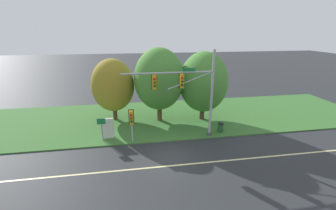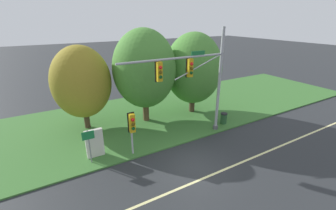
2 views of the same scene
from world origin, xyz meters
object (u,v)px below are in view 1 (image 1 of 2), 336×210
object	(u,v)px
tree_behind_signpost	(203,82)
tree_nearest_road	(113,85)
traffic_signal_mast	(189,88)
tree_left_of_mast	(159,79)
info_kiosk	(107,128)
trash_bin	(220,127)
pedestrian_signal_near_kerb	(131,119)
route_sign_post	(102,126)

from	to	relation	value
tree_behind_signpost	tree_nearest_road	bearing A→B (deg)	171.40
traffic_signal_mast	tree_left_of_mast	xyz separation A→B (m)	(-2.05, 4.39, -0.10)
traffic_signal_mast	info_kiosk	xyz separation A→B (m)	(-7.23, 0.93, -3.68)
traffic_signal_mast	trash_bin	distance (m)	5.36
pedestrian_signal_near_kerb	route_sign_post	xyz separation A→B (m)	(-2.60, 0.53, -0.69)
pedestrian_signal_near_kerb	info_kiosk	bearing A→B (deg)	153.74
tree_left_of_mast	trash_bin	world-z (taller)	tree_left_of_mast
traffic_signal_mast	route_sign_post	xyz separation A→B (m)	(-7.63, 0.38, -3.17)
pedestrian_signal_near_kerb	tree_left_of_mast	distance (m)	5.94
route_sign_post	tree_nearest_road	distance (m)	5.67
tree_left_of_mast	trash_bin	size ratio (longest dim) A/B	8.34
info_kiosk	tree_left_of_mast	bearing A→B (deg)	33.78
route_sign_post	tree_behind_signpost	xyz separation A→B (m)	(10.25, 3.65, 2.69)
pedestrian_signal_near_kerb	trash_bin	size ratio (longest dim) A/B	3.20
tree_left_of_mast	info_kiosk	distance (m)	7.19
tree_behind_signpost	traffic_signal_mast	bearing A→B (deg)	-122.92
tree_nearest_road	info_kiosk	distance (m)	5.39
traffic_signal_mast	tree_left_of_mast	distance (m)	4.85
traffic_signal_mast	tree_behind_signpost	xyz separation A→B (m)	(2.61, 4.04, -0.49)
traffic_signal_mast	tree_left_of_mast	size ratio (longest dim) A/B	1.03
traffic_signal_mast	pedestrian_signal_near_kerb	bearing A→B (deg)	-178.26
info_kiosk	pedestrian_signal_near_kerb	bearing A→B (deg)	-26.26
traffic_signal_mast	tree_behind_signpost	world-z (taller)	traffic_signal_mast
tree_nearest_road	tree_left_of_mast	xyz separation A→B (m)	(4.79, -1.07, 0.70)
route_sign_post	trash_bin	xyz separation A→B (m)	(11.00, 0.07, -0.98)
info_kiosk	tree_nearest_road	bearing A→B (deg)	85.07
traffic_signal_mast	trash_bin	bearing A→B (deg)	7.66
traffic_signal_mast	tree_nearest_road	xyz separation A→B (m)	(-6.83, 5.46, -0.80)
route_sign_post	tree_nearest_road	world-z (taller)	tree_nearest_road
tree_nearest_road	route_sign_post	bearing A→B (deg)	-98.94
route_sign_post	tree_behind_signpost	size ratio (longest dim) A/B	0.30
route_sign_post	trash_bin	distance (m)	11.04
tree_nearest_road	trash_bin	distance (m)	11.85
route_sign_post	traffic_signal_mast	bearing A→B (deg)	-2.85
tree_nearest_road	tree_behind_signpost	world-z (taller)	tree_behind_signpost
tree_nearest_road	tree_left_of_mast	world-z (taller)	tree_left_of_mast
route_sign_post	tree_behind_signpost	world-z (taller)	tree_behind_signpost
tree_left_of_mast	info_kiosk	world-z (taller)	tree_left_of_mast
traffic_signal_mast	route_sign_post	size ratio (longest dim) A/B	3.63
pedestrian_signal_near_kerb	trash_bin	world-z (taller)	pedestrian_signal_near_kerb
pedestrian_signal_near_kerb	route_sign_post	distance (m)	2.74
traffic_signal_mast	tree_behind_signpost	bearing A→B (deg)	57.08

